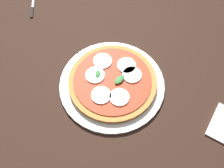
% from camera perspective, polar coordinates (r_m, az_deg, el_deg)
% --- Properties ---
extents(ground_plane, '(6.00, 6.00, 0.00)m').
position_cam_1_polar(ground_plane, '(1.66, -1.87, -13.28)').
color(ground_plane, '#2D2B28').
extents(dining_table, '(1.52, 1.18, 0.73)m').
position_cam_1_polar(dining_table, '(1.05, -2.87, -2.92)').
color(dining_table, black).
rests_on(dining_table, ground_plane).
extents(serving_tray, '(0.37, 0.37, 0.01)m').
position_cam_1_polar(serving_tray, '(0.98, 0.00, -0.12)').
color(serving_tray, silver).
rests_on(serving_tray, dining_table).
extents(pizza, '(0.31, 0.31, 0.03)m').
position_cam_1_polar(pizza, '(0.97, 0.11, 0.56)').
color(pizza, '#C6843F').
rests_on(pizza, serving_tray).
extents(knife, '(0.14, 0.10, 0.01)m').
position_cam_1_polar(knife, '(1.27, -16.09, 15.04)').
color(knife, black).
rests_on(knife, dining_table).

